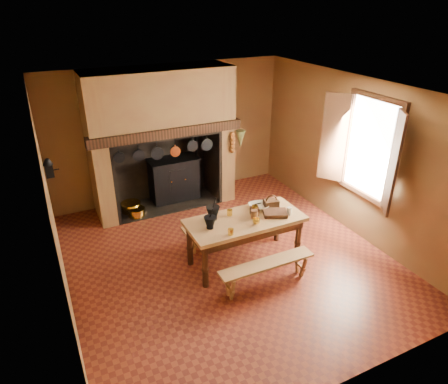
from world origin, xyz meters
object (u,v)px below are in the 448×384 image
(bench_front, at_px, (267,268))
(mixing_bowl, at_px, (258,206))
(coffee_grinder, at_px, (255,210))
(iron_range, at_px, (174,178))
(work_table, at_px, (245,226))
(wicker_basket, at_px, (271,203))

(bench_front, height_order, mixing_bowl, mixing_bowl)
(mixing_bowl, bearing_deg, coffee_grinder, -136.08)
(coffee_grinder, relative_size, mixing_bowl, 0.66)
(iron_range, relative_size, coffee_grinder, 7.74)
(iron_range, relative_size, mixing_bowl, 5.09)
(iron_range, bearing_deg, bench_front, -85.61)
(iron_range, height_order, mixing_bowl, iron_range)
(bench_front, bearing_deg, mixing_bowl, 68.40)
(coffee_grinder, bearing_deg, work_table, -149.15)
(bench_front, relative_size, mixing_bowl, 4.83)
(work_table, relative_size, coffee_grinder, 9.05)
(bench_front, bearing_deg, coffee_grinder, 75.34)
(mixing_bowl, bearing_deg, work_table, -150.49)
(iron_range, bearing_deg, mixing_bowl, -75.95)
(bench_front, height_order, coffee_grinder, coffee_grinder)
(iron_range, height_order, coffee_grinder, iron_range)
(iron_range, distance_m, work_table, 2.68)
(iron_range, distance_m, wicker_basket, 2.67)
(bench_front, distance_m, coffee_grinder, 0.96)
(wicker_basket, bearing_deg, mixing_bowl, 178.22)
(work_table, height_order, coffee_grinder, coffee_grinder)
(iron_range, relative_size, work_table, 0.86)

